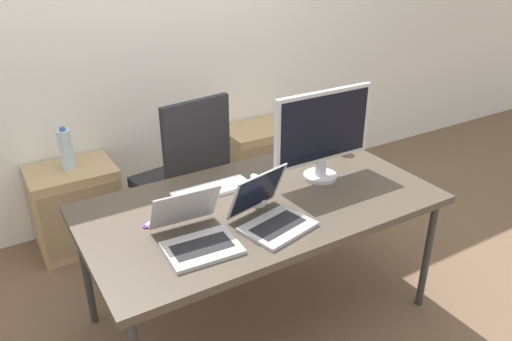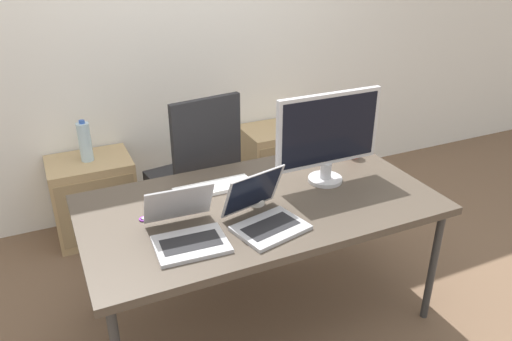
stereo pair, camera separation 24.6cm
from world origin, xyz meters
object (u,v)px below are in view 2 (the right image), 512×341
at_px(cabinet_right, 277,161).
at_px(keyboard, 214,188).
at_px(mouse, 259,177).
at_px(monitor, 328,135).
at_px(laptop_left, 264,215).
at_px(office_chair, 196,190).
at_px(water_bottle, 85,142).
at_px(laptop_right, 187,230).
at_px(coffee_cup_brown, 353,149).
at_px(cabinet_left, 94,198).
at_px(coffee_cup_white, 257,195).

xyz_separation_m(cabinet_right, keyboard, (-0.89, -1.00, 0.44)).
bearing_deg(mouse, monitor, -26.78).
height_order(laptop_left, monitor, monitor).
bearing_deg(office_chair, water_bottle, 145.97).
xyz_separation_m(office_chair, water_bottle, (-0.60, 0.41, 0.29)).
xyz_separation_m(laptop_right, mouse, (0.53, 0.39, -0.03)).
distance_m(mouse, coffee_cup_brown, 0.64).
distance_m(laptop_right, coffee_cup_brown, 1.24).
relative_size(cabinet_left, keyboard, 1.38).
height_order(cabinet_left, keyboard, keyboard).
xyz_separation_m(laptop_right, coffee_cup_brown, (1.17, 0.43, 0.00)).
bearing_deg(coffee_cup_white, coffee_cup_brown, 20.10).
bearing_deg(water_bottle, coffee_cup_white, -61.88).
height_order(cabinet_right, coffee_cup_white, coffee_cup_white).
height_order(laptop_right, coffee_cup_white, laptop_right).
height_order(cabinet_left, monitor, monitor).
height_order(office_chair, laptop_right, office_chair).
relative_size(cabinet_left, laptop_left, 1.48).
xyz_separation_m(mouse, coffee_cup_white, (-0.12, -0.23, 0.03)).
bearing_deg(laptop_left, keyboard, 102.40).
bearing_deg(office_chair, keyboard, -98.07).
distance_m(office_chair, coffee_cup_brown, 1.05).
relative_size(cabinet_right, coffee_cup_white, 5.82).
height_order(coffee_cup_white, coffee_cup_brown, coffee_cup_white).
bearing_deg(coffee_cup_brown, laptop_right, -159.69).
xyz_separation_m(office_chair, cabinet_left, (-0.60, 0.40, -0.12)).
bearing_deg(laptop_right, office_chair, 70.31).
bearing_deg(cabinet_left, laptop_right, -79.65).
distance_m(office_chair, keyboard, 0.68).
xyz_separation_m(monitor, coffee_cup_brown, (0.32, 0.21, -0.22)).
bearing_deg(office_chair, laptop_left, -89.51).
height_order(office_chair, keyboard, office_chair).
xyz_separation_m(mouse, coffee_cup_brown, (0.64, 0.04, 0.03)).
xyz_separation_m(cabinet_right, water_bottle, (-1.41, 0.00, 0.41)).
xyz_separation_m(office_chair, monitor, (0.50, -0.75, 0.58)).
relative_size(cabinet_left, coffee_cup_brown, 5.92).
xyz_separation_m(office_chair, coffee_cup_brown, (0.82, -0.55, 0.36)).
relative_size(cabinet_right, laptop_left, 1.48).
distance_m(cabinet_left, coffee_cup_brown, 1.78).
height_order(water_bottle, laptop_right, laptop_right).
bearing_deg(monitor, mouse, 153.22).
xyz_separation_m(office_chair, keyboard, (-0.08, -0.59, 0.32)).
bearing_deg(cabinet_right, water_bottle, 179.91).
distance_m(monitor, coffee_cup_white, 0.50).
bearing_deg(water_bottle, cabinet_left, -90.00).
height_order(cabinet_left, mouse, mouse).
bearing_deg(cabinet_left, laptop_left, -66.64).
bearing_deg(laptop_left, mouse, 68.29).
bearing_deg(keyboard, coffee_cup_white, -59.27).
distance_m(cabinet_right, mouse, 1.26).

